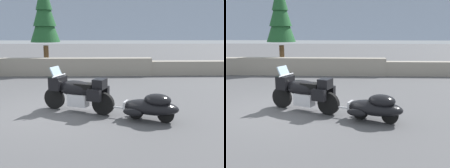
% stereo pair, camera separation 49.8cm
% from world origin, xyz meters
% --- Properties ---
extents(ground_plane, '(80.00, 80.00, 0.00)m').
position_xyz_m(ground_plane, '(0.00, 0.00, 0.00)').
color(ground_plane, '#4C4C4F').
extents(stone_guard_wall, '(24.00, 0.59, 0.95)m').
position_xyz_m(stone_guard_wall, '(-0.56, 6.38, 0.44)').
color(stone_guard_wall, gray).
rests_on(stone_guard_wall, ground).
extents(distant_ridgeline, '(240.00, 80.00, 16.00)m').
position_xyz_m(distant_ridgeline, '(0.00, 96.37, 8.00)').
color(distant_ridgeline, '#99A8BF').
rests_on(distant_ridgeline, ground).
extents(touring_motorcycle, '(2.19, 1.26, 1.33)m').
position_xyz_m(touring_motorcycle, '(0.72, -0.06, 0.62)').
color(touring_motorcycle, black).
rests_on(touring_motorcycle, ground).
extents(car_shaped_trailer, '(2.17, 1.22, 0.76)m').
position_xyz_m(car_shaped_trailer, '(2.78, -0.92, 0.41)').
color(car_shaped_trailer, black).
rests_on(car_shaped_trailer, ground).
extents(pine_tree_tall, '(1.66, 1.66, 5.35)m').
position_xyz_m(pine_tree_tall, '(-1.92, 7.58, 3.35)').
color(pine_tree_tall, brown).
rests_on(pine_tree_tall, ground).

